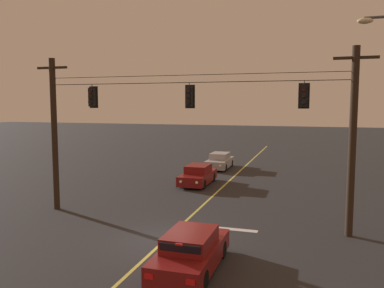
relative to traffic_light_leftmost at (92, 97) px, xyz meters
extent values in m
plane|color=#28282B|center=(5.08, -2.95, -6.09)|extent=(180.00, 180.00, 0.00)
cube|color=#D1C64C|center=(5.08, 6.02, -6.09)|extent=(0.14, 60.00, 0.01)
cube|color=silver|center=(6.98, -0.58, -6.09)|extent=(3.40, 0.36, 0.01)
cylinder|color=#2D2116|center=(-2.38, 0.02, -2.02)|extent=(0.32, 0.32, 8.14)
cube|color=#2D2116|center=(-2.38, 0.02, 1.55)|extent=(1.80, 0.12, 0.12)
cylinder|color=slate|center=(-2.38, 0.02, 1.20)|extent=(0.12, 0.12, 0.18)
cylinder|color=#2D2116|center=(12.53, 0.02, -2.02)|extent=(0.32, 0.32, 8.14)
cube|color=#2D2116|center=(12.53, 0.02, 1.55)|extent=(1.80, 0.12, 0.12)
cylinder|color=slate|center=(12.53, 0.02, 1.20)|extent=(0.12, 0.12, 0.18)
cylinder|color=black|center=(5.08, 0.02, 0.65)|extent=(14.91, 0.03, 0.03)
cylinder|color=black|center=(5.08, 0.02, 1.00)|extent=(14.91, 0.02, 0.02)
cylinder|color=black|center=(0.00, 0.02, 0.56)|extent=(0.04, 0.04, 0.18)
cube|color=black|center=(0.00, 0.02, -0.01)|extent=(0.32, 0.26, 0.96)
cube|color=black|center=(0.00, 0.16, -0.01)|extent=(0.48, 0.03, 1.12)
sphere|color=red|center=(0.00, -0.14, 0.28)|extent=(0.17, 0.17, 0.17)
cylinder|color=black|center=(0.00, -0.18, 0.33)|extent=(0.20, 0.10, 0.20)
sphere|color=#3D280A|center=(0.00, -0.14, -0.01)|extent=(0.17, 0.17, 0.17)
cylinder|color=black|center=(0.00, -0.18, 0.04)|extent=(0.20, 0.10, 0.20)
sphere|color=black|center=(0.00, -0.14, -0.29)|extent=(0.17, 0.17, 0.17)
cylinder|color=black|center=(0.00, -0.18, -0.25)|extent=(0.20, 0.10, 0.20)
cylinder|color=black|center=(5.25, 0.02, 0.56)|extent=(0.04, 0.04, 0.18)
cube|color=black|center=(5.25, 0.02, -0.01)|extent=(0.32, 0.26, 0.96)
cube|color=black|center=(5.25, 0.16, -0.01)|extent=(0.48, 0.03, 1.12)
sphere|color=red|center=(5.25, -0.14, 0.28)|extent=(0.17, 0.17, 0.17)
cylinder|color=black|center=(5.25, -0.18, 0.33)|extent=(0.20, 0.10, 0.20)
sphere|color=#3D280A|center=(5.25, -0.14, -0.01)|extent=(0.17, 0.17, 0.17)
cylinder|color=black|center=(5.25, -0.18, 0.04)|extent=(0.20, 0.10, 0.20)
sphere|color=black|center=(5.25, -0.14, -0.29)|extent=(0.17, 0.17, 0.17)
cylinder|color=black|center=(5.25, -0.18, -0.25)|extent=(0.20, 0.10, 0.20)
cylinder|color=black|center=(10.49, 0.02, 0.56)|extent=(0.04, 0.04, 0.18)
cube|color=black|center=(10.49, 0.02, -0.01)|extent=(0.32, 0.26, 0.96)
cube|color=black|center=(10.49, 0.16, -0.01)|extent=(0.48, 0.03, 1.12)
sphere|color=red|center=(10.49, -0.14, 0.28)|extent=(0.17, 0.17, 0.17)
cylinder|color=black|center=(10.49, -0.18, 0.33)|extent=(0.20, 0.10, 0.20)
sphere|color=#3D280A|center=(10.49, -0.14, -0.01)|extent=(0.17, 0.17, 0.17)
cylinder|color=black|center=(10.49, -0.18, 0.04)|extent=(0.20, 0.10, 0.20)
sphere|color=black|center=(10.49, -0.14, -0.29)|extent=(0.17, 0.17, 0.17)
cylinder|color=black|center=(10.49, -0.18, -0.25)|extent=(0.20, 0.10, 0.20)
cube|color=maroon|center=(7.00, -5.28, -5.58)|extent=(1.80, 4.30, 0.68)
cube|color=maroon|center=(7.00, -5.40, -4.97)|extent=(1.51, 2.15, 0.54)
cube|color=black|center=(7.00, -4.46, -4.97)|extent=(1.40, 0.21, 0.48)
cube|color=black|center=(7.00, -6.46, -4.97)|extent=(1.37, 0.18, 0.46)
cylinder|color=black|center=(6.21, -3.95, -5.77)|extent=(0.22, 0.64, 0.64)
cylinder|color=black|center=(7.79, -3.95, -5.77)|extent=(0.22, 0.64, 0.64)
cylinder|color=black|center=(6.21, -6.61, -5.77)|extent=(0.22, 0.64, 0.64)
cylinder|color=black|center=(7.79, -6.61, -5.77)|extent=(0.22, 0.64, 0.64)
cube|color=red|center=(6.35, -7.45, -5.48)|extent=(0.28, 0.03, 0.18)
cube|color=red|center=(7.65, -7.45, -5.48)|extent=(0.28, 0.03, 0.18)
cube|color=red|center=(7.00, -6.57, -4.74)|extent=(0.24, 0.04, 0.06)
cube|color=maroon|center=(3.16, 8.61, -5.58)|extent=(1.80, 4.30, 0.68)
cube|color=maroon|center=(3.16, 8.73, -4.97)|extent=(1.51, 2.15, 0.54)
cube|color=black|center=(3.16, 7.79, -4.97)|extent=(1.40, 0.21, 0.48)
cube|color=black|center=(3.16, 9.79, -4.97)|extent=(1.37, 0.18, 0.46)
cylinder|color=black|center=(3.95, 7.27, -5.77)|extent=(0.22, 0.64, 0.64)
cylinder|color=black|center=(2.37, 7.27, -5.77)|extent=(0.22, 0.64, 0.64)
cylinder|color=black|center=(3.95, 9.94, -5.77)|extent=(0.22, 0.64, 0.64)
cylinder|color=black|center=(2.37, 9.94, -5.77)|extent=(0.22, 0.64, 0.64)
sphere|color=white|center=(3.72, 6.44, -5.52)|extent=(0.20, 0.20, 0.20)
sphere|color=white|center=(2.60, 6.44, -5.52)|extent=(0.20, 0.20, 0.20)
cube|color=#A5A5AD|center=(3.08, 15.85, -5.58)|extent=(1.80, 4.30, 0.68)
cube|color=#A5A5AD|center=(3.08, 15.97, -4.97)|extent=(1.51, 2.15, 0.54)
cube|color=black|center=(3.08, 15.03, -4.97)|extent=(1.40, 0.21, 0.48)
cube|color=black|center=(3.08, 17.03, -4.97)|extent=(1.37, 0.18, 0.46)
cylinder|color=black|center=(3.87, 14.52, -5.77)|extent=(0.22, 0.64, 0.64)
cylinder|color=black|center=(2.29, 14.52, -5.77)|extent=(0.22, 0.64, 0.64)
cylinder|color=black|center=(3.87, 17.18, -5.77)|extent=(0.22, 0.64, 0.64)
cylinder|color=black|center=(2.29, 17.18, -5.77)|extent=(0.22, 0.64, 0.64)
sphere|color=white|center=(3.64, 13.68, -5.52)|extent=(0.20, 0.20, 0.20)
sphere|color=white|center=(2.52, 13.68, -5.52)|extent=(0.20, 0.20, 0.20)
ellipsoid|color=beige|center=(12.60, -1.92, 2.66)|extent=(0.56, 0.30, 0.22)
camera|label=1|loc=(10.84, -17.61, -0.38)|focal=36.18mm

